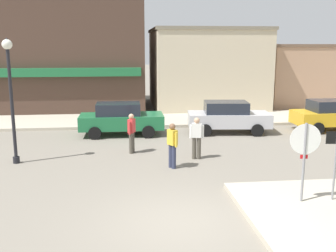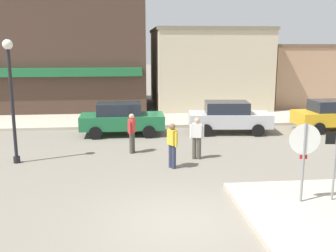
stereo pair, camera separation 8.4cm
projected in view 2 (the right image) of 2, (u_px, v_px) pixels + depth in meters
ground_plane at (180, 222)px, 9.67m from camera, size 160.00×160.00×0.00m
kerb_far at (149, 120)px, 22.54m from camera, size 80.00×4.00×0.15m
stop_sign at (304, 152)px, 10.32m from camera, size 0.82×0.11×2.30m
one_way_sign at (335, 158)px, 10.47m from camera, size 0.60×0.08×2.10m
lamp_post at (11, 83)px, 13.98m from camera, size 0.36×0.36×4.54m
parked_car_nearest at (122, 118)px, 18.97m from camera, size 4.00×1.88×1.56m
parked_car_second at (229, 117)px, 19.43m from camera, size 4.15×2.18×1.56m
parked_car_third at (334, 115)px, 19.95m from camera, size 4.04×1.95×1.56m
pedestrian_crossing_near at (197, 137)px, 14.90m from camera, size 0.56×0.29×1.61m
pedestrian_crossing_far at (132, 132)px, 15.76m from camera, size 0.33×0.55×1.61m
pedestrian_kerb_side at (172, 144)px, 13.80m from camera, size 0.37×0.52×1.61m
building_corner_shop at (69, 48)px, 26.86m from camera, size 10.44×8.10×8.21m
building_storefront_left_near at (206, 68)px, 27.75m from camera, size 7.45×8.03×5.40m
building_storefront_left_mid at (310, 75)px, 28.62m from camera, size 7.22×5.52×4.35m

